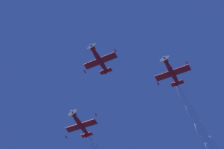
{
  "coord_description": "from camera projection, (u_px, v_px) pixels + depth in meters",
  "views": [
    {
      "loc": [
        -15.64,
        -10.98,
        1.63
      ],
      "look_at": [
        9.65,
        -1.67,
        94.89
      ],
      "focal_mm": 70.75,
      "sensor_mm": 36.0,
      "label": 1
    }
  ],
  "objects": [
    {
      "name": "airplane_lead",
      "position": [
        99.0,
        59.0,
        95.75
      ],
      "size": [
        7.73,
        7.99,
        3.88
      ],
      "color": "red"
    },
    {
      "name": "airplane_left_wingman",
      "position": [
        171.0,
        71.0,
        96.5
      ],
      "size": [
        7.73,
        7.98,
        3.87
      ],
      "color": "red"
    },
    {
      "name": "airplane_right_wingman",
      "position": [
        80.0,
        124.0,
        99.18
      ],
      "size": [
        7.71,
        8.02,
        3.88
      ],
      "color": "red"
    }
  ]
}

